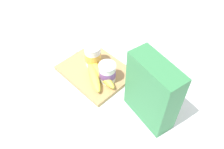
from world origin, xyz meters
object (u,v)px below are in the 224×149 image
Objects in this scene: yogurt_cup_front at (93,56)px; banana_bunch at (98,75)px; yogurt_cup_back at (107,73)px; spoon at (75,49)px; cutting_board at (95,71)px; cereal_box at (152,92)px.

yogurt_cup_front reaches higher than banana_bunch.
yogurt_cup_back is 0.05m from banana_bunch.
banana_bunch is at bearing -13.26° from spoon.
yogurt_cup_front reaches higher than yogurt_cup_back.
spoon is at bearing 170.57° from cutting_board.
spoon is (-0.22, 0.05, -0.03)m from banana_bunch.
cereal_box reaches higher than cutting_board.
cutting_board is at bearing -168.68° from cereal_box.
yogurt_cup_front is at bearing -172.04° from cereal_box.
banana_bunch is at bearing -28.27° from cutting_board.
cutting_board is 1.47× the size of banana_bunch.
cutting_board is 2.55× the size of spoon.
yogurt_cup_front is 1.16× the size of yogurt_cup_back.
banana_bunch is at bearing -29.13° from yogurt_cup_front.
yogurt_cup_front is 0.88× the size of spoon.
cereal_box is 0.26m from banana_bunch.
yogurt_cup_front is at bearing 169.59° from yogurt_cup_back.
cutting_board is 0.05m from banana_bunch.
yogurt_cup_front is at bearing 149.81° from cutting_board.
cereal_box is at bearing -2.97° from yogurt_cup_front.
yogurt_cup_back is at bearing -168.26° from cereal_box.
banana_bunch is (0.04, -0.02, 0.03)m from cutting_board.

